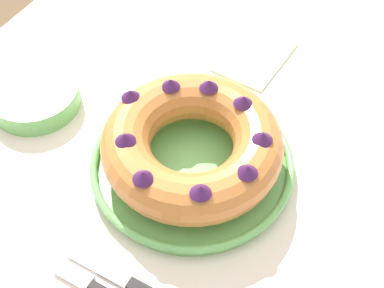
{
  "coord_description": "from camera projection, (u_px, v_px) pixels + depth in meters",
  "views": [
    {
      "loc": [
        -0.45,
        -0.21,
        1.46
      ],
      "look_at": [
        -0.01,
        0.03,
        0.84
      ],
      "focal_mm": 50.0,
      "sensor_mm": 36.0,
      "label": 1
    }
  ],
  "objects": [
    {
      "name": "bundt_cake",
      "position": [
        192.0,
        144.0,
        0.8
      ],
      "size": [
        0.27,
        0.27,
        0.09
      ],
      "color": "#C67538",
      "rests_on": "serving_dish"
    },
    {
      "name": "side_bowl",
      "position": [
        35.0,
        96.0,
        0.92
      ],
      "size": [
        0.15,
        0.15,
        0.04
      ],
      "primitive_type": "cylinder",
      "color": "#6BB760",
      "rests_on": "dining_table"
    },
    {
      "name": "dining_table",
      "position": [
        209.0,
        204.0,
        0.91
      ],
      "size": [
        1.35,
        1.06,
        0.78
      ],
      "color": "beige",
      "rests_on": "ground_plane"
    },
    {
      "name": "serving_dish",
      "position": [
        192.0,
        164.0,
        0.84
      ],
      "size": [
        0.32,
        0.32,
        0.03
      ],
      "color": "#6BB760",
      "rests_on": "dining_table"
    },
    {
      "name": "napkin",
      "position": [
        255.0,
        57.0,
        1.01
      ],
      "size": [
        0.16,
        0.12,
        0.0
      ],
      "primitive_type": "cube",
      "rotation": [
        0.0,
        0.0,
        -0.06
      ],
      "color": "beige",
      "rests_on": "dining_table"
    },
    {
      "name": "cake_knife",
      "position": [
        131.0,
        284.0,
        0.72
      ],
      "size": [
        0.02,
        0.17,
        0.01
      ],
      "rotation": [
        0.0,
        0.0,
        -0.03
      ],
      "color": "black",
      "rests_on": "dining_table"
    }
  ]
}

